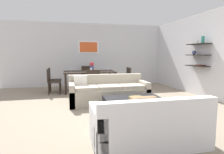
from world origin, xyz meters
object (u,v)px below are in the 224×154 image
(loveseat_white, at_px, (148,126))
(decorative_bowl, at_px, (136,98))
(sofa_beige, at_px, (108,92))
(dining_chair_left_near, at_px, (52,80))
(coffee_table, at_px, (134,107))
(wine_glass_left_near, at_px, (71,68))
(dining_chair_foot, at_px, (93,81))
(dining_table, at_px, (90,73))
(dining_chair_head, at_px, (87,75))
(wine_glass_right_near, at_px, (108,68))
(centerpiece_vase, at_px, (92,66))
(wine_glass_foot, at_px, (91,69))
(dining_chair_left_far, at_px, (53,78))
(dining_chair_right_near, at_px, (126,77))

(loveseat_white, bearing_deg, decorative_bowl, 77.32)
(sofa_beige, relative_size, dining_chair_left_near, 2.49)
(loveseat_white, bearing_deg, coffee_table, 78.42)
(wine_glass_left_near, bearing_deg, loveseat_white, -76.12)
(loveseat_white, bearing_deg, dining_chair_foot, 96.12)
(coffee_table, height_order, dining_chair_left_near, dining_chair_left_near)
(dining_table, height_order, dining_chair_left_near, dining_chair_left_near)
(dining_chair_head, distance_m, dining_chair_foot, 1.84)
(loveseat_white, height_order, dining_table, loveseat_white)
(dining_chair_head, xyz_separation_m, wine_glass_right_near, (0.69, -1.05, 0.35))
(loveseat_white, distance_m, dining_chair_foot, 3.55)
(loveseat_white, xyz_separation_m, centerpiece_vase, (-0.29, 4.46, 0.63))
(decorative_bowl, xyz_separation_m, wine_glass_foot, (-0.67, 2.67, 0.44))
(decorative_bowl, xyz_separation_m, dining_chair_left_near, (-2.01, 2.89, 0.09))
(dining_chair_left_near, bearing_deg, decorative_bowl, -55.19)
(dining_chair_left_far, xyz_separation_m, dining_chair_foot, (1.34, -1.15, 0.00))
(decorative_bowl, distance_m, wine_glass_right_near, 3.03)
(decorative_bowl, bearing_deg, dining_chair_left_near, 124.81)
(dining_chair_left_far, bearing_deg, dining_chair_head, 27.22)
(dining_chair_foot, distance_m, wine_glass_foot, 0.58)
(sofa_beige, xyz_separation_m, dining_chair_left_near, (-1.65, 1.60, 0.21))
(loveseat_white, xyz_separation_m, dining_chair_left_far, (-1.72, 4.67, 0.21))
(dining_chair_foot, height_order, centerpiece_vase, centerpiece_vase)
(decorative_bowl, distance_m, wine_glass_foot, 2.79)
(dining_table, height_order, wine_glass_left_near, wine_glass_left_near)
(dining_table, distance_m, wine_glass_foot, 0.48)
(wine_glass_right_near, xyz_separation_m, centerpiece_vase, (-0.60, 0.14, 0.07))
(coffee_table, relative_size, wine_glass_left_near, 7.38)
(centerpiece_vase, bearing_deg, decorative_bowl, -79.45)
(dining_table, relative_size, wine_glass_right_near, 11.89)
(dining_table, xyz_separation_m, dining_chair_left_near, (-1.34, -0.23, -0.18))
(dining_chair_head, relative_size, wine_glass_left_near, 5.01)
(dining_chair_head, xyz_separation_m, dining_chair_left_far, (-1.34, -0.69, 0.00))
(loveseat_white, relative_size, wine_glass_right_near, 10.77)
(sofa_beige, xyz_separation_m, wine_glass_right_near, (0.37, 1.70, 0.57))
(coffee_table, xyz_separation_m, dining_table, (-0.66, 3.06, 0.50))
(dining_table, height_order, dining_chair_foot, dining_chair_foot)
(dining_chair_right_near, relative_size, centerpiece_vase, 2.60)
(loveseat_white, xyz_separation_m, wine_glass_foot, (-0.38, 3.99, 0.56))
(dining_table, bearing_deg, dining_chair_foot, -90.00)
(loveseat_white, bearing_deg, centerpiece_vase, 93.71)
(dining_chair_left_near, xyz_separation_m, wine_glass_foot, (1.34, -0.22, 0.35))
(dining_chair_right_near, bearing_deg, sofa_beige, -122.70)
(dining_table, bearing_deg, loveseat_white, -85.14)
(decorative_bowl, relative_size, dining_chair_left_far, 0.38)
(sofa_beige, bearing_deg, dining_chair_head, 96.54)
(wine_glass_foot, height_order, centerpiece_vase, centerpiece_vase)
(dining_chair_left_near, xyz_separation_m, dining_chair_foot, (1.34, -0.69, 0.00))
(sofa_beige, height_order, dining_chair_right_near, dining_chair_right_near)
(sofa_beige, bearing_deg, dining_chair_right_near, 57.30)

